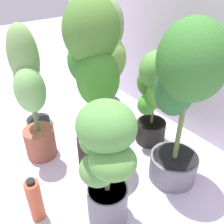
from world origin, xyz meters
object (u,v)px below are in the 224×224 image
at_px(potted_plant_back_center, 154,93).
at_px(nutrient_bottle, 35,200).
at_px(potted_plant_center, 93,73).
at_px(potted_plant_front_left, 31,94).
at_px(potted_plant_front_right, 106,159).
at_px(potted_plant_back_left, 104,55).
at_px(potted_plant_back_right, 184,90).
at_px(floor_fan, 33,95).

height_order(potted_plant_back_center, nutrient_bottle, potted_plant_back_center).
bearing_deg(potted_plant_center, nutrient_bottle, -72.05).
relative_size(potted_plant_front_left, potted_plant_front_right, 1.26).
distance_m(potted_plant_back_left, potted_plant_center, 0.44).
bearing_deg(potted_plant_back_center, potted_plant_front_right, -62.45).
distance_m(potted_plant_back_right, nutrient_bottle, 0.91).
relative_size(potted_plant_center, nutrient_bottle, 3.79).
height_order(potted_plant_center, potted_plant_front_right, potted_plant_center).
height_order(potted_plant_back_left, nutrient_bottle, potted_plant_back_left).
bearing_deg(potted_plant_front_right, potted_plant_back_left, 144.39).
bearing_deg(potted_plant_center, potted_plant_back_left, 136.71).
bearing_deg(potted_plant_center, potted_plant_front_left, -137.37).
relative_size(potted_plant_back_right, potted_plant_front_right, 1.36).
height_order(potted_plant_front_right, floor_fan, potted_plant_front_right).
height_order(potted_plant_center, floor_fan, potted_plant_center).
bearing_deg(potted_plant_front_left, potted_plant_center, 42.63).
xyz_separation_m(potted_plant_back_right, potted_plant_front_right, (0.01, -0.48, -0.18)).
xyz_separation_m(potted_plant_front_left, potted_plant_center, (0.28, 0.25, 0.16)).
distance_m(potted_plant_center, floor_fan, 0.77).
bearing_deg(potted_plant_front_left, nutrient_bottle, -26.36).
bearing_deg(nutrient_bottle, potted_plant_back_center, 96.51).
height_order(potted_plant_back_left, potted_plant_front_right, potted_plant_back_left).
bearing_deg(potted_plant_back_center, floor_fan, -142.73).
bearing_deg(nutrient_bottle, potted_plant_center, 107.95).
distance_m(potted_plant_front_left, potted_plant_back_center, 0.75).
xyz_separation_m(potted_plant_back_center, potted_plant_center, (-0.05, -0.42, 0.23)).
distance_m(potted_plant_front_right, nutrient_bottle, 0.45).
xyz_separation_m(potted_plant_center, floor_fan, (-0.66, -0.12, -0.37)).
bearing_deg(potted_plant_center, potted_plant_front_right, -27.60).
distance_m(potted_plant_front_left, potted_plant_back_left, 0.56).
xyz_separation_m(potted_plant_back_left, potted_plant_back_right, (0.68, -0.01, 0.02)).
height_order(potted_plant_back_left, potted_plant_back_right, potted_plant_back_left).
distance_m(potted_plant_back_right, floor_fan, 1.15).
height_order(floor_fan, nutrient_bottle, floor_fan).
relative_size(potted_plant_back_center, nutrient_bottle, 2.51).
bearing_deg(potted_plant_front_left, potted_plant_back_center, 64.16).
xyz_separation_m(potted_plant_front_right, floor_fan, (-1.03, 0.07, -0.16)).
relative_size(potted_plant_back_left, potted_plant_back_right, 1.01).
bearing_deg(potted_plant_back_left, potted_plant_back_center, 18.31).
height_order(potted_plant_back_center, potted_plant_center, potted_plant_center).
bearing_deg(potted_plant_back_right, potted_plant_center, -141.31).
height_order(potted_plant_back_center, potted_plant_front_right, potted_plant_front_right).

